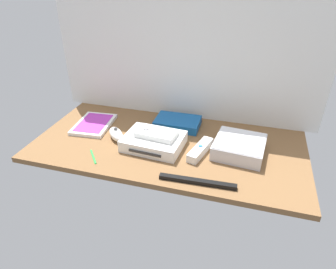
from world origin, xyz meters
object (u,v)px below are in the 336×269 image
(network_router, at_px, (177,123))
(stylus_pen, at_px, (93,156))
(game_console, at_px, (154,141))
(remote_nunchuk, at_px, (116,134))
(sensor_bar, at_px, (197,182))
(mini_computer, at_px, (239,147))
(remote_classic_pad, at_px, (156,133))
(game_case, at_px, (94,124))
(remote_wand, at_px, (200,150))

(network_router, xyz_separation_m, stylus_pen, (-0.22, -0.30, -0.01))
(game_console, height_order, remote_nunchuk, remote_nunchuk)
(sensor_bar, xyz_separation_m, stylus_pen, (-0.38, 0.04, -0.00))
(mini_computer, xyz_separation_m, remote_classic_pad, (-0.29, -0.04, 0.03))
(game_console, bearing_deg, remote_classic_pad, 33.26)
(game_console, bearing_deg, sensor_bar, -35.85)
(game_case, distance_m, stylus_pen, 0.23)
(network_router, bearing_deg, stylus_pen, -127.28)
(remote_wand, distance_m, remote_classic_pad, 0.17)
(game_console, relative_size, mini_computer, 1.19)
(mini_computer, xyz_separation_m, stylus_pen, (-0.49, -0.17, -0.02))
(game_case, height_order, remote_nunchuk, remote_nunchuk)
(sensor_bar, height_order, stylus_pen, sensor_bar)
(game_console, height_order, network_router, game_console)
(mini_computer, bearing_deg, stylus_pen, -160.89)
(network_router, relative_size, remote_wand, 1.19)
(remote_wand, xyz_separation_m, stylus_pen, (-0.35, -0.13, -0.01))
(network_router, xyz_separation_m, sensor_bar, (0.15, -0.34, -0.01))
(remote_wand, bearing_deg, sensor_bar, -67.87)
(remote_nunchuk, xyz_separation_m, sensor_bar, (0.35, -0.18, -0.01))
(mini_computer, relative_size, remote_wand, 1.22)
(mini_computer, xyz_separation_m, network_router, (-0.26, 0.13, -0.01))
(mini_computer, height_order, remote_classic_pad, remote_classic_pad)
(game_console, bearing_deg, stylus_pen, -141.67)
(game_case, xyz_separation_m, network_router, (0.33, 0.09, 0.01))
(mini_computer, relative_size, stylus_pen, 2.06)
(network_router, distance_m, remote_classic_pad, 0.18)
(mini_computer, height_order, stylus_pen, mini_computer)
(network_router, distance_m, stylus_pen, 0.37)
(mini_computer, distance_m, remote_wand, 0.14)
(remote_nunchuk, distance_m, remote_classic_pad, 0.17)
(remote_classic_pad, xyz_separation_m, sensor_bar, (0.19, -0.17, -0.05))
(mini_computer, xyz_separation_m, sensor_bar, (-0.11, -0.21, -0.02))
(game_console, bearing_deg, game_case, 168.22)
(mini_computer, relative_size, game_case, 0.92)
(remote_classic_pad, bearing_deg, sensor_bar, -36.64)
(game_case, height_order, sensor_bar, game_case)
(game_console, xyz_separation_m, sensor_bar, (0.20, -0.16, -0.01))
(network_router, height_order, remote_nunchuk, remote_nunchuk)
(mini_computer, distance_m, network_router, 0.29)
(game_console, height_order, game_case, game_console)
(game_case, bearing_deg, mini_computer, -8.57)
(remote_classic_pad, height_order, sensor_bar, remote_classic_pad)
(game_console, distance_m, remote_nunchuk, 0.16)
(game_case, bearing_deg, remote_nunchuk, -32.20)
(sensor_bar, distance_m, stylus_pen, 0.38)
(game_console, bearing_deg, remote_nunchuk, 179.39)
(game_console, distance_m, mini_computer, 0.31)
(game_case, bearing_deg, remote_wand, -14.62)
(game_case, bearing_deg, network_router, 10.71)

